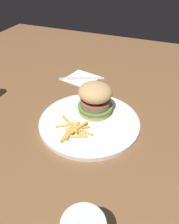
% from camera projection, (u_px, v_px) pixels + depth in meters
% --- Properties ---
extents(ground_plane, '(1.60, 1.60, 0.00)m').
position_uv_depth(ground_plane, '(85.00, 130.00, 0.63)').
color(ground_plane, brown).
extents(plate, '(0.29, 0.29, 0.01)m').
position_uv_depth(plate, '(90.00, 122.00, 0.65)').
color(plate, white).
rests_on(plate, ground_plane).
extents(sandwich, '(0.10, 0.10, 0.09)m').
position_uv_depth(sandwich, '(94.00, 98.00, 0.65)').
color(sandwich, tan).
rests_on(sandwich, plate).
extents(fries_pile, '(0.10, 0.09, 0.01)m').
position_uv_depth(fries_pile, '(73.00, 130.00, 0.61)').
color(fries_pile, '#E5B251').
rests_on(fries_pile, plate).
extents(napkin, '(0.13, 0.13, 0.00)m').
position_uv_depth(napkin, '(81.00, 78.00, 0.87)').
color(napkin, white).
rests_on(napkin, ground_plane).
extents(fork, '(0.17, 0.08, 0.00)m').
position_uv_depth(fork, '(81.00, 78.00, 0.87)').
color(fork, silver).
rests_on(fork, napkin).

